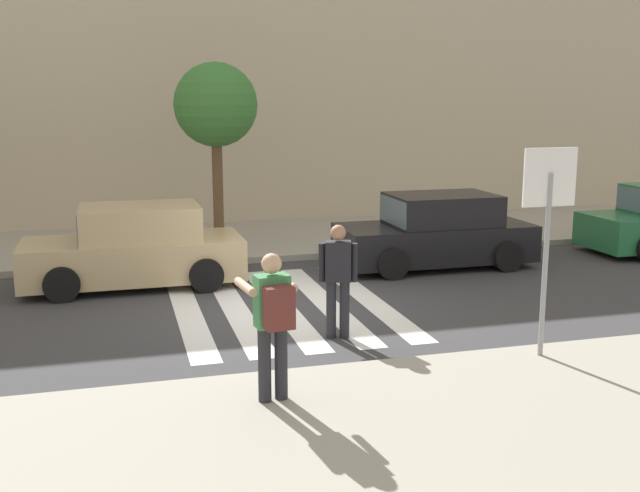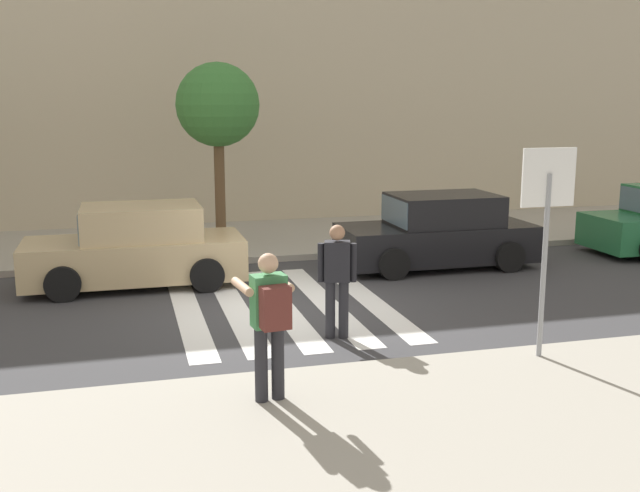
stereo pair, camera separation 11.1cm
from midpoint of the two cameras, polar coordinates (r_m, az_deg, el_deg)
The scene contains 15 objects.
ground_plane at distance 12.89m, azimuth -2.57°, elevation -4.77°, with size 120.00×120.00×0.00m, color #38383A.
sidewalk_near at distance 7.35m, azimuth 8.44°, elevation -17.25°, with size 60.00×6.00×0.14m, color #9E998C.
sidewalk_far at distance 18.62m, azimuth -6.57°, elevation 0.42°, with size 60.00×4.80×0.14m, color #9E998C.
building_facade_far at distance 22.65m, azimuth -8.49°, elevation 12.14°, with size 56.00×4.00×7.87m, color beige.
crosswalk_stripe_0 at distance 12.85m, azimuth -9.77°, elevation -4.96°, with size 0.44×5.20×0.01m, color silver.
crosswalk_stripe_1 at distance 12.94m, azimuth -6.24°, elevation -4.74°, with size 0.44×5.20×0.01m, color silver.
crosswalk_stripe_2 at distance 13.08m, azimuth -2.76°, elevation -4.51°, with size 0.44×5.20×0.01m, color silver.
crosswalk_stripe_3 at distance 13.26m, azimuth 0.63°, elevation -4.27°, with size 0.44×5.20×0.01m, color silver.
crosswalk_stripe_4 at distance 13.49m, azimuth 3.91°, elevation -4.03°, with size 0.44×5.20×0.01m, color silver.
stop_sign at distance 10.17m, azimuth 17.21°, elevation 2.92°, with size 0.76×0.08×2.79m.
photographer_with_backpack at distance 8.45m, azimuth -3.49°, elevation -5.23°, with size 0.65×0.89×1.72m.
pedestrian_crossing at distance 11.10m, azimuth 1.59°, elevation -2.20°, with size 0.56×0.34×1.72m.
parked_car_tan at distance 14.68m, azimuth -13.58°, elevation -0.17°, with size 4.10×1.92×1.55m.
parked_car_black at distance 16.06m, azimuth 9.18°, elevation 0.98°, with size 4.10×1.92×1.55m.
street_tree_center at distance 17.34m, azimuth -7.61°, elevation 10.49°, with size 1.90×1.90×4.20m.
Camera 2 is at (-2.60, -12.11, 3.58)m, focal length 42.00 mm.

